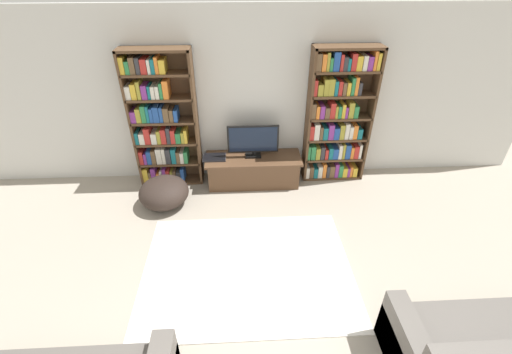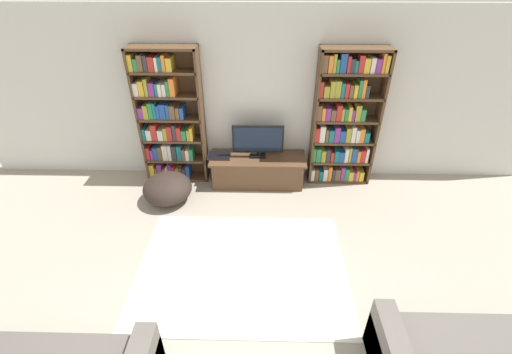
{
  "view_description": "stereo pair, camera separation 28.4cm",
  "coord_description": "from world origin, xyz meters",
  "px_view_note": "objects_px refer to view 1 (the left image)",
  "views": [
    {
      "loc": [
        -0.19,
        -0.7,
        3.14
      ],
      "look_at": [
        0.0,
        2.99,
        0.7
      ],
      "focal_mm": 24.0,
      "sensor_mm": 36.0,
      "label": 1
    },
    {
      "loc": [
        0.09,
        -0.7,
        3.14
      ],
      "look_at": [
        0.0,
        2.99,
        0.7
      ],
      "focal_mm": 24.0,
      "sensor_mm": 36.0,
      "label": 2
    }
  ],
  "objects_px": {
    "television": "(253,140)",
    "couch_right_sofa": "(494,354)",
    "bookshelf_left": "(161,123)",
    "laptop": "(214,157)",
    "tv_stand": "(253,170)",
    "bookshelf_right": "(337,118)",
    "beanbag_ottoman": "(164,192)"
  },
  "relations": [
    {
      "from": "television",
      "to": "bookshelf_left",
      "type": "bearing_deg",
      "value": 175.57
    },
    {
      "from": "television",
      "to": "laptop",
      "type": "relative_size",
      "value": 2.21
    },
    {
      "from": "tv_stand",
      "to": "laptop",
      "type": "bearing_deg",
      "value": 178.7
    },
    {
      "from": "laptop",
      "to": "couch_right_sofa",
      "type": "xyz_separation_m",
      "value": [
        2.5,
        -3.13,
        -0.19
      ]
    },
    {
      "from": "couch_right_sofa",
      "to": "bookshelf_right",
      "type": "bearing_deg",
      "value": 100.77
    },
    {
      "from": "bookshelf_right",
      "to": "tv_stand",
      "type": "height_order",
      "value": "bookshelf_right"
    },
    {
      "from": "bookshelf_left",
      "to": "tv_stand",
      "type": "distance_m",
      "value": 1.57
    },
    {
      "from": "television",
      "to": "beanbag_ottoman",
      "type": "distance_m",
      "value": 1.53
    },
    {
      "from": "bookshelf_left",
      "to": "bookshelf_right",
      "type": "distance_m",
      "value": 2.64
    },
    {
      "from": "bookshelf_left",
      "to": "couch_right_sofa",
      "type": "height_order",
      "value": "bookshelf_left"
    },
    {
      "from": "tv_stand",
      "to": "couch_right_sofa",
      "type": "bearing_deg",
      "value": -58.7
    },
    {
      "from": "bookshelf_left",
      "to": "television",
      "type": "bearing_deg",
      "value": -4.43
    },
    {
      "from": "television",
      "to": "couch_right_sofa",
      "type": "distance_m",
      "value": 3.72
    },
    {
      "from": "tv_stand",
      "to": "beanbag_ottoman",
      "type": "relative_size",
      "value": 2.08
    },
    {
      "from": "bookshelf_right",
      "to": "beanbag_ottoman",
      "type": "bearing_deg",
      "value": -166.05
    },
    {
      "from": "bookshelf_right",
      "to": "tv_stand",
      "type": "distance_m",
      "value": 1.51
    },
    {
      "from": "laptop",
      "to": "television",
      "type": "bearing_deg",
      "value": 2.71
    },
    {
      "from": "bookshelf_left",
      "to": "laptop",
      "type": "distance_m",
      "value": 0.93
    },
    {
      "from": "bookshelf_right",
      "to": "couch_right_sofa",
      "type": "distance_m",
      "value": 3.41
    },
    {
      "from": "bookshelf_right",
      "to": "beanbag_ottoman",
      "type": "height_order",
      "value": "bookshelf_right"
    },
    {
      "from": "bookshelf_right",
      "to": "laptop",
      "type": "height_order",
      "value": "bookshelf_right"
    },
    {
      "from": "couch_right_sofa",
      "to": "tv_stand",
      "type": "bearing_deg",
      "value": 121.3
    },
    {
      "from": "tv_stand",
      "to": "television",
      "type": "relative_size",
      "value": 1.91
    },
    {
      "from": "couch_right_sofa",
      "to": "beanbag_ottoman",
      "type": "xyz_separation_m",
      "value": [
        -3.23,
        2.62,
        -0.08
      ]
    },
    {
      "from": "bookshelf_left",
      "to": "beanbag_ottoman",
      "type": "bearing_deg",
      "value": -87.24
    },
    {
      "from": "bookshelf_left",
      "to": "laptop",
      "type": "bearing_deg",
      "value": -10.04
    },
    {
      "from": "bookshelf_right",
      "to": "television",
      "type": "bearing_deg",
      "value": -175.41
    },
    {
      "from": "television",
      "to": "couch_right_sofa",
      "type": "height_order",
      "value": "television"
    },
    {
      "from": "bookshelf_left",
      "to": "tv_stand",
      "type": "height_order",
      "value": "bookshelf_left"
    },
    {
      "from": "laptop",
      "to": "beanbag_ottoman",
      "type": "relative_size",
      "value": 0.49
    },
    {
      "from": "television",
      "to": "couch_right_sofa",
      "type": "xyz_separation_m",
      "value": [
        1.9,
        -3.16,
        -0.45
      ]
    },
    {
      "from": "television",
      "to": "laptop",
      "type": "xyz_separation_m",
      "value": [
        -0.6,
        -0.03,
        -0.26
      ]
    }
  ]
}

